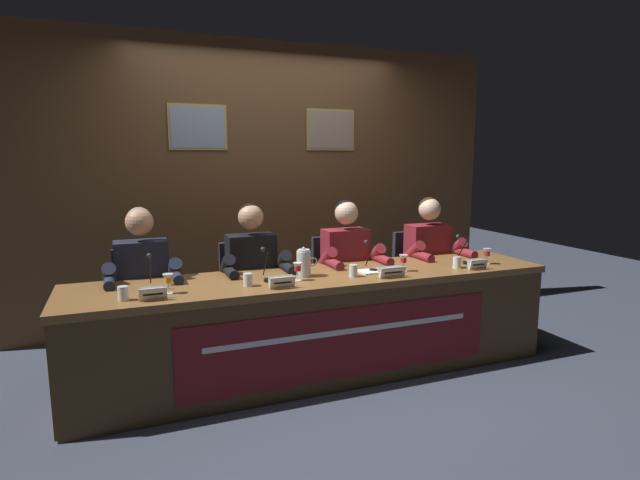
# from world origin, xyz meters

# --- Properties ---
(ground_plane) EXTENTS (12.00, 12.00, 0.00)m
(ground_plane) POSITION_xyz_m (0.00, 0.00, 0.00)
(ground_plane) COLOR #383D4C
(wall_back_panelled) EXTENTS (4.64, 0.14, 2.60)m
(wall_back_panelled) POSITION_xyz_m (-0.00, 1.38, 1.30)
(wall_back_panelled) COLOR brown
(wall_back_panelled) RESTS_ON ground_plane
(conference_table) EXTENTS (3.44, 0.74, 0.73)m
(conference_table) POSITION_xyz_m (0.00, -0.11, 0.50)
(conference_table) COLOR brown
(conference_table) RESTS_ON ground_plane
(chair_far_left) EXTENTS (0.44, 0.45, 0.89)m
(chair_far_left) POSITION_xyz_m (-1.18, 0.55, 0.43)
(chair_far_left) COLOR black
(chair_far_left) RESTS_ON ground_plane
(panelist_far_left) EXTENTS (0.51, 0.48, 1.22)m
(panelist_far_left) POSITION_xyz_m (-1.18, 0.35, 0.70)
(panelist_far_left) COLOR black
(panelist_far_left) RESTS_ON ground_plane
(nameplate_far_left) EXTENTS (0.16, 0.06, 0.08)m
(nameplate_far_left) POSITION_xyz_m (-1.15, -0.25, 0.77)
(nameplate_far_left) COLOR white
(nameplate_far_left) RESTS_ON conference_table
(juice_glass_far_left) EXTENTS (0.06, 0.06, 0.12)m
(juice_glass_far_left) POSITION_xyz_m (-1.05, -0.13, 0.82)
(juice_glass_far_left) COLOR white
(juice_glass_far_left) RESTS_ON conference_table
(water_cup_far_left) EXTENTS (0.06, 0.06, 0.08)m
(water_cup_far_left) POSITION_xyz_m (-1.31, -0.19, 0.77)
(water_cup_far_left) COLOR silver
(water_cup_far_left) RESTS_ON conference_table
(microphone_far_left) EXTENTS (0.06, 0.17, 0.22)m
(microphone_far_left) POSITION_xyz_m (-1.14, 0.02, 0.80)
(microphone_far_left) COLOR black
(microphone_far_left) RESTS_ON conference_table
(chair_center_left) EXTENTS (0.44, 0.45, 0.89)m
(chair_center_left) POSITION_xyz_m (-0.39, 0.55, 0.43)
(chair_center_left) COLOR black
(chair_center_left) RESTS_ON ground_plane
(panelist_center_left) EXTENTS (0.51, 0.48, 1.22)m
(panelist_center_left) POSITION_xyz_m (-0.39, 0.35, 0.70)
(panelist_center_left) COLOR black
(panelist_center_left) RESTS_ON ground_plane
(nameplate_center_left) EXTENTS (0.17, 0.06, 0.08)m
(nameplate_center_left) POSITION_xyz_m (-0.37, -0.26, 0.77)
(nameplate_center_left) COLOR white
(nameplate_center_left) RESTS_ON conference_table
(juice_glass_center_left) EXTENTS (0.06, 0.06, 0.12)m
(juice_glass_center_left) POSITION_xyz_m (-0.21, -0.11, 0.82)
(juice_glass_center_left) COLOR white
(juice_glass_center_left) RESTS_ON conference_table
(water_cup_center_left) EXTENTS (0.06, 0.06, 0.08)m
(water_cup_center_left) POSITION_xyz_m (-0.55, -0.13, 0.77)
(water_cup_center_left) COLOR silver
(water_cup_center_left) RESTS_ON conference_table
(microphone_center_left) EXTENTS (0.06, 0.17, 0.22)m
(microphone_center_left) POSITION_xyz_m (-0.40, -0.02, 0.80)
(microphone_center_left) COLOR black
(microphone_center_left) RESTS_ON conference_table
(chair_center_right) EXTENTS (0.44, 0.45, 0.89)m
(chair_center_right) POSITION_xyz_m (0.39, 0.55, 0.43)
(chair_center_right) COLOR black
(chair_center_right) RESTS_ON ground_plane
(panelist_center_right) EXTENTS (0.51, 0.48, 1.22)m
(panelist_center_right) POSITION_xyz_m (0.39, 0.35, 0.70)
(panelist_center_right) COLOR black
(panelist_center_right) RESTS_ON ground_plane
(nameplate_center_right) EXTENTS (0.19, 0.06, 0.08)m
(nameplate_center_right) POSITION_xyz_m (0.43, -0.27, 0.77)
(nameplate_center_right) COLOR white
(nameplate_center_right) RESTS_ON conference_table
(juice_glass_center_right) EXTENTS (0.06, 0.06, 0.12)m
(juice_glass_center_right) POSITION_xyz_m (0.60, -0.13, 0.82)
(juice_glass_center_right) COLOR white
(juice_glass_center_right) RESTS_ON conference_table
(water_cup_center_right) EXTENTS (0.06, 0.06, 0.08)m
(water_cup_center_right) POSITION_xyz_m (0.20, -0.14, 0.77)
(water_cup_center_right) COLOR silver
(water_cup_center_right) RESTS_ON conference_table
(microphone_center_right) EXTENTS (0.06, 0.17, 0.22)m
(microphone_center_right) POSITION_xyz_m (0.40, -0.01, 0.80)
(microphone_center_right) COLOR black
(microphone_center_right) RESTS_ON conference_table
(chair_far_right) EXTENTS (0.44, 0.45, 0.89)m
(chair_far_right) POSITION_xyz_m (1.18, 0.55, 0.43)
(chair_far_right) COLOR black
(chair_far_right) RESTS_ON ground_plane
(panelist_far_right) EXTENTS (0.51, 0.48, 1.22)m
(panelist_far_right) POSITION_xyz_m (1.18, 0.35, 0.70)
(panelist_far_right) COLOR black
(panelist_far_right) RESTS_ON ground_plane
(nameplate_far_right) EXTENTS (0.15, 0.06, 0.08)m
(nameplate_far_right) POSITION_xyz_m (1.15, -0.27, 0.77)
(nameplate_far_right) COLOR white
(nameplate_far_right) RESTS_ON conference_table
(juice_glass_far_right) EXTENTS (0.06, 0.06, 0.12)m
(juice_glass_far_right) POSITION_xyz_m (1.34, -0.14, 0.82)
(juice_glass_far_right) COLOR white
(juice_glass_far_right) RESTS_ON conference_table
(water_cup_far_right) EXTENTS (0.06, 0.06, 0.08)m
(water_cup_far_right) POSITION_xyz_m (1.04, -0.17, 0.77)
(water_cup_far_right) COLOR silver
(water_cup_far_right) RESTS_ON conference_table
(microphone_far_right) EXTENTS (0.06, 0.17, 0.22)m
(microphone_far_right) POSITION_xyz_m (1.20, -0.04, 0.80)
(microphone_far_right) COLOR black
(microphone_far_right) RESTS_ON conference_table
(water_pitcher_central) EXTENTS (0.15, 0.10, 0.21)m
(water_pitcher_central) POSITION_xyz_m (-0.12, -0.01, 0.83)
(water_pitcher_central) COLOR silver
(water_pitcher_central) RESTS_ON conference_table
(document_stack_center_right) EXTENTS (0.21, 0.16, 0.01)m
(document_stack_center_right) POSITION_xyz_m (0.39, -0.07, 0.74)
(document_stack_center_right) COLOR white
(document_stack_center_right) RESTS_ON conference_table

